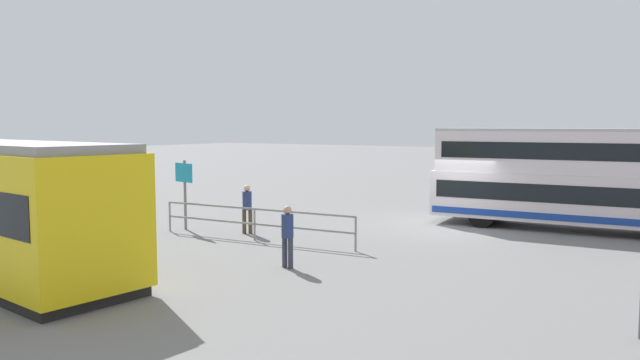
# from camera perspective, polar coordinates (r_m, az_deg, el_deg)

# --- Properties ---
(ground_plane) EXTENTS (160.00, 160.00, 0.00)m
(ground_plane) POSITION_cam_1_polar(r_m,az_deg,el_deg) (22.09, 12.32, -4.74)
(ground_plane) COLOR slate
(double_decker_bus) EXTENTS (10.45, 3.06, 3.67)m
(double_decker_bus) POSITION_cam_1_polar(r_m,az_deg,el_deg) (23.33, 23.57, 0.13)
(double_decker_bus) COLOR silver
(double_decker_bus) RESTS_ON ground
(pedestrian_near_railing) EXTENTS (0.43, 0.43, 1.72)m
(pedestrian_near_railing) POSITION_cam_1_polar(r_m,az_deg,el_deg) (20.98, -6.98, -2.44)
(pedestrian_near_railing) COLOR #4C3F2D
(pedestrian_near_railing) RESTS_ON ground
(pedestrian_crossing) EXTENTS (0.37, 0.37, 1.67)m
(pedestrian_crossing) POSITION_cam_1_polar(r_m,az_deg,el_deg) (15.85, -3.13, -5.02)
(pedestrian_crossing) COLOR #33384C
(pedestrian_crossing) RESTS_ON ground
(pedestrian_railing) EXTENTS (7.38, 0.57, 1.08)m
(pedestrian_railing) POSITION_cam_1_polar(r_m,az_deg,el_deg) (19.75, -6.28, -3.66)
(pedestrian_railing) COLOR gray
(pedestrian_railing) RESTS_ON ground
(info_sign) EXTENTS (1.02, 0.27, 2.53)m
(info_sign) POSITION_cam_1_polar(r_m,az_deg,el_deg) (22.13, -12.85, -0.18)
(info_sign) COLOR slate
(info_sign) RESTS_ON ground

